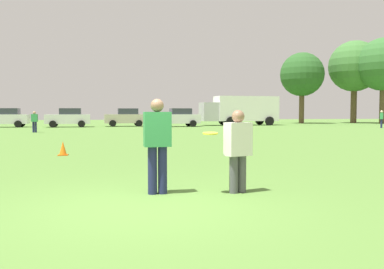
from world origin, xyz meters
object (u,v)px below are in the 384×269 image
(player_thrower, at_px, (157,141))
(parked_car_far_right, at_px, (179,117))
(traffic_cone, at_px, (63,149))
(frisbee, at_px, (210,133))
(parked_car_mid_right, at_px, (68,118))
(bystander_sideline_watcher, at_px, (34,120))
(player_defender, at_px, (238,147))
(parked_car_center, at_px, (6,118))
(parked_car_near_right, at_px, (126,117))
(bystander_far_jogger, at_px, (382,118))
(box_truck, at_px, (241,109))

(player_thrower, distance_m, parked_car_far_right, 33.42)
(traffic_cone, bearing_deg, parked_car_far_right, 73.16)
(frisbee, bearing_deg, parked_car_far_right, 82.40)
(parked_car_mid_right, bearing_deg, bystander_sideline_watcher, -96.37)
(player_defender, bearing_deg, parked_car_center, 110.03)
(player_thrower, xyz_separation_m, parked_car_near_right, (0.19, 34.90, -0.03))
(parked_car_mid_right, bearing_deg, bystander_far_jogger, -14.75)
(bystander_far_jogger, bearing_deg, traffic_cone, -143.06)
(traffic_cone, distance_m, parked_car_near_right, 28.00)
(frisbee, bearing_deg, player_thrower, 167.67)
(parked_car_center, xyz_separation_m, bystander_far_jogger, (34.30, -8.18, -0.02))
(box_truck, bearing_deg, parked_car_far_right, -157.75)
(frisbee, height_order, parked_car_near_right, parked_car_near_right)
(bystander_sideline_watcher, bearing_deg, parked_car_mid_right, 83.63)
(player_defender, xyz_separation_m, parked_car_near_right, (-1.25, 35.06, 0.09))
(player_thrower, bearing_deg, parked_car_near_right, 89.69)
(box_truck, relative_size, bystander_far_jogger, 5.38)
(frisbee, height_order, bystander_sideline_watcher, bystander_sideline_watcher)
(bystander_far_jogger, bearing_deg, parked_car_far_right, 159.36)
(bystander_sideline_watcher, bearing_deg, parked_car_center, 112.95)
(player_thrower, height_order, parked_car_center, parked_car_center)
(frisbee, height_order, parked_car_center, parked_car_center)
(player_defender, distance_m, traffic_cone, 8.23)
(player_defender, xyz_separation_m, parked_car_far_right, (3.91, 33.15, 0.09))
(parked_car_far_right, relative_size, bystander_far_jogger, 2.68)
(player_defender, bearing_deg, bystander_far_jogger, 50.68)
(parked_car_mid_right, relative_size, parked_car_near_right, 1.00)
(parked_car_center, height_order, bystander_far_jogger, parked_car_center)
(parked_car_center, bearing_deg, bystander_sideline_watcher, -67.05)
(player_thrower, distance_m, traffic_cone, 7.50)
(bystander_far_jogger, bearing_deg, parked_car_mid_right, 165.25)
(parked_car_mid_right, bearing_deg, traffic_cone, -83.97)
(player_defender, bearing_deg, box_truck, 72.71)
(frisbee, xyz_separation_m, parked_car_center, (-12.11, 34.68, -0.16))
(frisbee, relative_size, bystander_far_jogger, 0.17)
(parked_car_mid_right, bearing_deg, player_defender, -78.72)
(parked_car_near_right, bearing_deg, traffic_cone, -95.53)
(traffic_cone, relative_size, parked_car_mid_right, 0.11)
(parked_car_near_right, height_order, bystander_sideline_watcher, parked_car_near_right)
(bystander_sideline_watcher, height_order, bystander_far_jogger, bystander_far_jogger)
(player_defender, relative_size, box_truck, 0.17)
(parked_car_center, bearing_deg, box_truck, 3.63)
(traffic_cone, height_order, bystander_far_jogger, bystander_far_jogger)
(parked_car_far_right, distance_m, bystander_far_jogger, 18.98)
(parked_car_near_right, bearing_deg, player_thrower, -90.31)
(player_defender, xyz_separation_m, parked_car_mid_right, (-6.77, 33.95, 0.09))
(parked_car_near_right, distance_m, box_truck, 12.58)
(traffic_cone, bearing_deg, parked_car_near_right, 84.47)
(bystander_far_jogger, bearing_deg, frisbee, -129.94)
(player_defender, bearing_deg, traffic_cone, 118.75)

